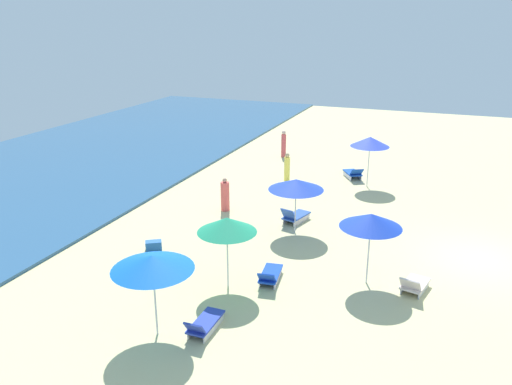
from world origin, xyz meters
name	(u,v)px	position (x,y,z in m)	size (l,w,h in m)	color
ground_plane	(480,259)	(0.00, 0.00, 0.00)	(60.00, 60.00, 0.00)	beige
ocean	(5,187)	(0.00, 22.18, 0.06)	(60.00, 15.64, 0.12)	#2D5881
umbrella_0	(370,142)	(6.86, 5.20, 2.33)	(1.92, 1.92, 2.58)	silver
lounge_chair_0_0	(353,173)	(8.00, 6.13, 0.28)	(1.55, 1.30, 0.68)	silver
umbrella_1	(296,184)	(-0.09, 6.87, 2.02)	(2.17, 2.17, 2.23)	silver
lounge_chair_1_0	(295,216)	(0.95, 7.20, 0.27)	(1.59, 0.97, 0.77)	silver
umbrella_2	(371,221)	(-3.17, 3.50, 2.17)	(1.96, 1.96, 2.40)	silver
lounge_chair_2_0	(414,285)	(-3.21, 2.01, 0.24)	(1.38, 0.90, 0.67)	silver
umbrella_3	(227,225)	(-5.02, 7.58, 2.13)	(1.86, 1.86, 2.37)	silver
lounge_chair_3_0	(270,275)	(-4.22, 6.44, 0.23)	(1.57, 0.77, 0.62)	silver
umbrella_4	(152,262)	(-8.10, 8.30, 2.16)	(2.18, 2.18, 2.36)	silver
lounge_chair_4_0	(204,324)	(-7.52, 7.17, 0.23)	(1.48, 0.57, 0.63)	silver
beachgoer_0	(287,168)	(6.28, 9.28, 0.72)	(0.36, 0.36, 1.51)	#F9E45A
beachgoer_1	(225,196)	(1.16, 10.50, 0.69)	(0.53, 0.53, 1.51)	#EE5C56
beachgoer_2	(284,144)	(10.82, 10.98, 0.81)	(0.36, 0.36, 1.65)	#D54F56
cooler_box_0	(154,245)	(-3.53, 11.27, 0.17)	(0.59, 0.33, 0.35)	#1D56A7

